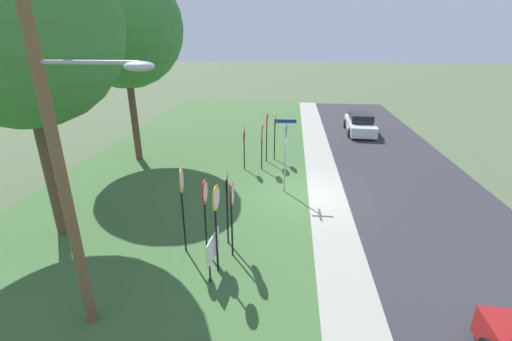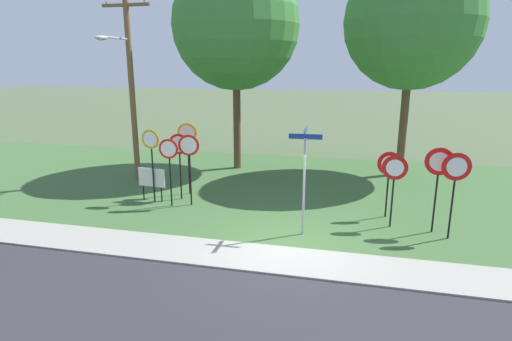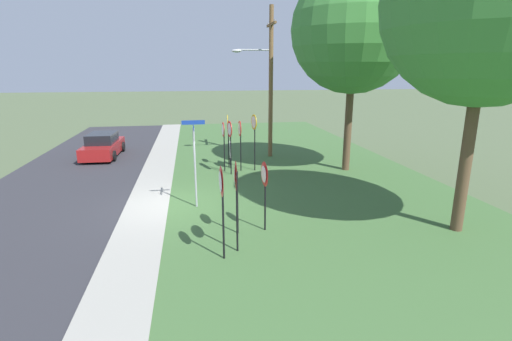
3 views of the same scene
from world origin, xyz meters
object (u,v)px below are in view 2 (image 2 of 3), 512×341
(yield_sign_far_left, at_px, (394,174))
(oak_tree_right, at_px, (412,22))
(stop_sign_near_right, at_px, (169,158))
(stop_sign_far_left, at_px, (151,150))
(utility_pole, at_px, (129,76))
(oak_tree_left, at_px, (236,26))
(stop_sign_far_right, at_px, (188,143))
(yield_sign_near_right, at_px, (389,169))
(yield_sign_far_right, at_px, (456,175))
(notice_board, at_px, (152,179))
(yield_sign_near_left, at_px, (439,169))
(street_name_post, at_px, (304,173))
(stop_sign_near_left, at_px, (179,152))
(stop_sign_far_center, at_px, (189,154))

(yield_sign_far_left, distance_m, oak_tree_right, 8.64)
(stop_sign_near_right, xyz_separation_m, stop_sign_far_left, (-0.83, 0.30, 0.19))
(stop_sign_near_right, distance_m, utility_pole, 4.92)
(oak_tree_left, bearing_deg, stop_sign_far_right, -98.17)
(yield_sign_far_left, bearing_deg, yield_sign_near_right, 98.60)
(stop_sign_far_left, distance_m, yield_sign_far_right, 10.04)
(yield_sign_far_right, bearing_deg, stop_sign_near_right, 171.58)
(stop_sign_far_right, xyz_separation_m, notice_board, (-1.02, -1.11, -1.23))
(yield_sign_near_left, xyz_separation_m, yield_sign_far_right, (0.38, -0.41, -0.04))
(yield_sign_far_left, xyz_separation_m, street_name_post, (-2.61, -1.19, 0.18))
(yield_sign_near_right, bearing_deg, oak_tree_left, 135.17)
(stop_sign_far_right, xyz_separation_m, yield_sign_far_right, (9.07, -2.37, -0.13))
(stop_sign_near_right, relative_size, street_name_post, 0.77)
(stop_sign_near_left, xyz_separation_m, stop_sign_far_center, (0.63, -0.56, 0.06))
(stop_sign_near_left, height_order, oak_tree_left, oak_tree_left)
(yield_sign_near_left, xyz_separation_m, utility_pole, (-11.74, 3.26, 2.52))
(stop_sign_far_left, xyz_separation_m, notice_board, (-0.12, 0.11, -1.14))
(stop_sign_far_right, height_order, utility_pole, utility_pole)
(yield_sign_near_left, relative_size, oak_tree_right, 0.27)
(notice_board, relative_size, oak_tree_left, 0.13)
(stop_sign_far_right, height_order, street_name_post, street_name_post)
(stop_sign_near_left, relative_size, stop_sign_far_center, 0.97)
(stop_sign_near_left, relative_size, street_name_post, 0.78)
(yield_sign_near_left, bearing_deg, stop_sign_far_center, 179.78)
(yield_sign_far_right, bearing_deg, stop_sign_near_left, 166.53)
(stop_sign_far_left, height_order, street_name_post, street_name_post)
(stop_sign_far_right, bearing_deg, yield_sign_near_right, -17.16)
(yield_sign_far_right, height_order, notice_board, yield_sign_far_right)
(yield_sign_near_right, relative_size, yield_sign_far_left, 0.97)
(yield_sign_far_right, xyz_separation_m, utility_pole, (-12.12, 3.67, 2.56))
(yield_sign_far_right, relative_size, notice_board, 2.06)
(stop_sign_far_left, height_order, yield_sign_far_right, stop_sign_far_left)
(stop_sign_near_right, xyz_separation_m, street_name_post, (4.95, -1.47, 0.11))
(stop_sign_far_center, xyz_separation_m, yield_sign_near_left, (8.11, -0.69, 0.08))
(stop_sign_far_right, relative_size, oak_tree_left, 0.29)
(yield_sign_far_right, height_order, oak_tree_right, oak_tree_right)
(street_name_post, bearing_deg, stop_sign_far_center, 157.25)
(utility_pole, bearing_deg, stop_sign_far_right, -23.12)
(stop_sign_far_right, height_order, yield_sign_far_left, stop_sign_far_right)
(stop_sign_near_left, xyz_separation_m, utility_pole, (-3.00, 2.00, 2.67))
(notice_board, bearing_deg, yield_sign_near_right, 5.97)
(stop_sign_far_left, height_order, oak_tree_left, oak_tree_left)
(utility_pole, bearing_deg, stop_sign_far_center, -35.30)
(stop_sign_near_left, height_order, stop_sign_near_right, stop_sign_near_left)
(stop_sign_far_left, height_order, oak_tree_right, oak_tree_right)
(yield_sign_far_left, bearing_deg, street_name_post, -152.55)
(notice_board, bearing_deg, oak_tree_right, 38.24)
(yield_sign_near_right, relative_size, yield_sign_far_right, 0.87)
(stop_sign_far_center, bearing_deg, yield_sign_near_right, -6.98)
(stop_sign_far_right, height_order, notice_board, stop_sign_far_right)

